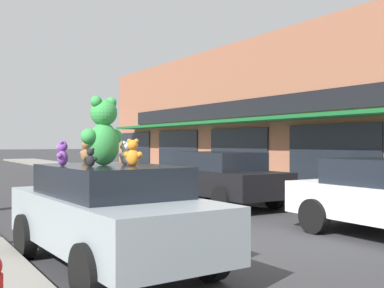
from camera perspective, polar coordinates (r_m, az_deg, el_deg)
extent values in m
plane|color=#333335|center=(8.85, 5.73, -11.62)|extent=(260.00, 260.00, 0.00)
cube|color=#19662D|center=(17.66, 8.87, 2.93)|extent=(1.20, 25.66, 0.12)
cube|color=black|center=(18.05, 10.22, 4.61)|extent=(0.08, 24.44, 0.70)
cube|color=black|center=(16.19, 16.21, -1.29)|extent=(0.06, 3.87, 2.00)
cube|color=black|center=(19.99, 5.40, -1.01)|extent=(0.06, 3.87, 2.00)
cube|color=black|center=(24.26, -1.78, -0.80)|extent=(0.06, 3.87, 2.00)
cube|color=black|center=(28.81, -6.76, -0.66)|extent=(0.06, 3.87, 2.00)
cube|color=#8C999E|center=(7.06, -9.73, -8.85)|extent=(1.92, 4.22, 0.71)
cube|color=black|center=(7.00, -9.73, -4.26)|extent=(1.62, 2.34, 0.43)
cylinder|color=black|center=(8.04, -19.16, -10.31)|extent=(0.23, 0.70, 0.69)
cylinder|color=black|center=(8.62, -8.05, -9.59)|extent=(0.23, 0.70, 0.69)
cylinder|color=black|center=(5.66, -12.34, -14.80)|extent=(0.23, 0.70, 0.69)
cylinder|color=black|center=(6.45, 2.17, -12.91)|extent=(0.23, 0.70, 0.69)
ellipsoid|color=green|center=(7.04, -10.42, 0.00)|extent=(0.58, 0.54, 0.61)
sphere|color=green|center=(7.05, -10.42, 3.68)|extent=(0.50, 0.50, 0.39)
sphere|color=green|center=(7.15, -9.58, 4.84)|extent=(0.21, 0.21, 0.16)
sphere|color=green|center=(6.97, -11.29, 4.97)|extent=(0.21, 0.21, 0.16)
sphere|color=#5ADA6D|center=(7.17, -11.29, 3.43)|extent=(0.19, 0.19, 0.15)
sphere|color=green|center=(7.23, -9.13, 0.85)|extent=(0.29, 0.29, 0.22)
sphere|color=green|center=(6.90, -12.15, 0.89)|extent=(0.29, 0.29, 0.22)
ellipsoid|color=black|center=(6.63, -11.95, -1.97)|extent=(0.16, 0.16, 0.16)
sphere|color=black|center=(6.63, -11.95, -0.96)|extent=(0.14, 0.14, 0.10)
sphere|color=black|center=(6.62, -11.66, -0.62)|extent=(0.06, 0.06, 0.04)
sphere|color=black|center=(6.64, -12.25, -0.62)|extent=(0.06, 0.06, 0.04)
sphere|color=#3A3A3D|center=(6.67, -11.83, -1.00)|extent=(0.05, 0.05, 0.04)
sphere|color=black|center=(6.62, -11.40, -1.73)|extent=(0.08, 0.08, 0.06)
sphere|color=black|center=(6.66, -12.44, -1.72)|extent=(0.08, 0.08, 0.06)
ellipsoid|color=white|center=(7.15, -7.91, -1.59)|extent=(0.22, 0.22, 0.22)
sphere|color=white|center=(7.15, -7.91, -0.31)|extent=(0.19, 0.19, 0.14)
sphere|color=white|center=(7.19, -7.75, 0.11)|extent=(0.08, 0.08, 0.06)
sphere|color=white|center=(7.10, -8.08, 0.11)|extent=(0.08, 0.08, 0.06)
sphere|color=white|center=(7.17, -8.33, -0.38)|extent=(0.07, 0.07, 0.05)
sphere|color=white|center=(7.23, -7.71, -1.27)|extent=(0.11, 0.11, 0.08)
sphere|color=white|center=(7.08, -8.30, -1.30)|extent=(0.11, 0.11, 0.08)
ellipsoid|color=olive|center=(7.93, -12.45, -1.35)|extent=(0.21, 0.23, 0.23)
sphere|color=olive|center=(7.93, -12.45, -0.11)|extent=(0.20, 0.20, 0.15)
sphere|color=olive|center=(7.89, -12.18, 0.31)|extent=(0.08, 0.08, 0.06)
sphere|color=olive|center=(7.97, -12.71, 0.31)|extent=(0.08, 0.08, 0.06)
sphere|color=tan|center=(7.97, -12.12, -0.17)|extent=(0.07, 0.07, 0.06)
sphere|color=olive|center=(7.87, -11.90, -1.07)|extent=(0.11, 0.11, 0.09)
sphere|color=olive|center=(8.01, -12.84, -1.05)|extent=(0.11, 0.11, 0.09)
ellipsoid|color=pink|center=(7.49, -7.17, -1.56)|extent=(0.19, 0.20, 0.20)
sphere|color=pink|center=(7.49, -7.17, -0.42)|extent=(0.17, 0.17, 0.13)
sphere|color=pink|center=(7.46, -6.90, -0.04)|extent=(0.07, 0.07, 0.05)
sphere|color=pink|center=(7.52, -7.44, -0.03)|extent=(0.07, 0.07, 0.05)
sphere|color=#FFA3DA|center=(7.53, -6.90, -0.47)|extent=(0.07, 0.07, 0.05)
sphere|color=pink|center=(7.45, -6.63, -1.30)|extent=(0.10, 0.10, 0.07)
sphere|color=pink|center=(7.55, -7.59, -1.28)|extent=(0.10, 0.10, 0.07)
ellipsoid|color=purple|center=(7.00, -15.09, -1.61)|extent=(0.22, 0.22, 0.22)
sphere|color=purple|center=(6.99, -15.09, -0.28)|extent=(0.19, 0.19, 0.14)
sphere|color=purple|center=(7.04, -14.95, 0.16)|extent=(0.08, 0.08, 0.06)
sphere|color=purple|center=(6.95, -15.23, 0.16)|extent=(0.08, 0.08, 0.06)
sphere|color=#BA67ED|center=(7.01, -15.54, -0.35)|extent=(0.07, 0.07, 0.05)
sphere|color=purple|center=(7.08, -14.94, -1.28)|extent=(0.11, 0.11, 0.08)
sphere|color=purple|center=(6.92, -15.44, -1.31)|extent=(0.11, 0.11, 0.08)
ellipsoid|color=orange|center=(6.77, -7.03, -1.60)|extent=(0.24, 0.24, 0.24)
sphere|color=orange|center=(6.77, -7.03, -0.14)|extent=(0.21, 0.21, 0.15)
sphere|color=orange|center=(6.75, -6.60, 0.36)|extent=(0.09, 0.09, 0.06)
sphere|color=orange|center=(6.79, -7.46, 0.36)|extent=(0.09, 0.09, 0.06)
sphere|color=#FFBA41|center=(6.83, -6.85, -0.21)|extent=(0.08, 0.08, 0.06)
sphere|color=orange|center=(6.75, -6.24, -1.26)|extent=(0.12, 0.12, 0.09)
sphere|color=orange|center=(6.82, -7.74, -1.25)|extent=(0.12, 0.12, 0.09)
cylinder|color=black|center=(9.94, 14.25, -8.29)|extent=(0.20, 0.69, 0.69)
cylinder|color=black|center=(11.20, 20.38, -7.34)|extent=(0.20, 0.69, 0.69)
cube|color=black|center=(14.02, 3.02, -4.42)|extent=(1.78, 4.76, 0.68)
cube|color=black|center=(13.98, 3.02, -2.00)|extent=(1.56, 2.74, 0.50)
cylinder|color=black|center=(14.86, -3.00, -5.48)|extent=(0.20, 0.69, 0.69)
cylinder|color=black|center=(15.75, 2.62, -5.16)|extent=(0.20, 0.69, 0.69)
cylinder|color=black|center=(12.35, 3.53, -6.63)|extent=(0.20, 0.69, 0.69)
cylinder|color=black|center=(13.41, 9.69, -6.09)|extent=(0.20, 0.69, 0.69)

